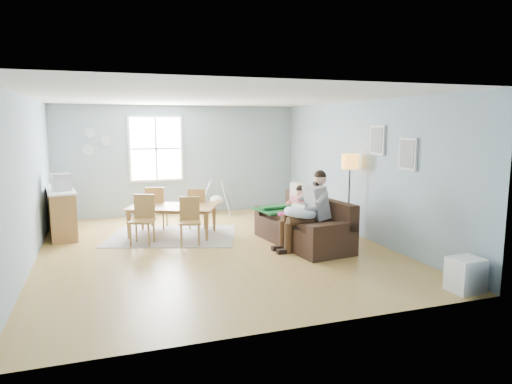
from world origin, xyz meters
name	(u,v)px	position (x,y,z in m)	size (l,w,h in m)	color
room	(213,114)	(0.00, 0.00, 2.42)	(8.40, 9.40, 3.90)	#AF883E
window	(156,149)	(-0.60, 3.46, 1.65)	(1.32, 0.08, 1.62)	silver
pictures	(392,147)	(2.97, -1.05, 1.85)	(0.05, 1.34, 0.74)	silver
wall_plates	(95,142)	(-2.00, 3.47, 1.83)	(0.67, 0.02, 0.66)	#97ADB6
sofa	(305,228)	(1.69, -0.26, 0.31)	(1.20, 2.27, 0.88)	black
green_throw	(282,209)	(1.51, 0.45, 0.56)	(0.99, 0.79, 0.04)	#125023
beige_pillow	(300,197)	(1.84, 0.33, 0.81)	(0.15, 0.54, 0.54)	tan
father	(308,208)	(1.59, -0.58, 0.76)	(1.02, 0.48, 1.43)	gray
nursing_pillow	(300,213)	(1.43, -0.60, 0.69)	(0.58, 0.58, 0.16)	silver
infant	(299,208)	(1.42, -0.57, 0.77)	(0.22, 0.40, 0.15)	silver
toddler	(296,204)	(1.58, -0.06, 0.74)	(0.58, 0.35, 0.87)	silver
floor_lamp	(350,168)	(2.75, -0.02, 1.38)	(0.34, 0.34, 1.67)	black
storage_cube	(465,275)	(2.69, -3.20, 0.23)	(0.43, 0.39, 0.46)	white
rug	(173,235)	(-0.58, 1.19, 0.01)	(2.48, 1.88, 0.01)	gray
dining_table	(172,221)	(-0.58, 1.19, 0.30)	(1.72, 0.96, 0.61)	brown
chair_sw	(143,216)	(-1.18, 0.75, 0.53)	(0.55, 0.55, 0.93)	olive
chair_se	(190,218)	(-0.35, 0.47, 0.50)	(0.47, 0.47, 0.88)	olive
chair_nw	(156,205)	(-0.81, 1.92, 0.52)	(0.54, 0.54, 0.92)	olive
chair_ne	(198,206)	(0.03, 1.64, 0.50)	(0.53, 0.53, 0.89)	olive
counter	(61,211)	(-2.70, 2.04, 0.48)	(0.72, 1.76, 0.96)	brown
monitor	(61,182)	(-2.64, 1.72, 1.12)	(0.41, 0.40, 0.33)	#BCBCC1
baby_swing	(217,199)	(0.82, 3.10, 0.39)	(1.11, 1.12, 0.86)	#BCBCC1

